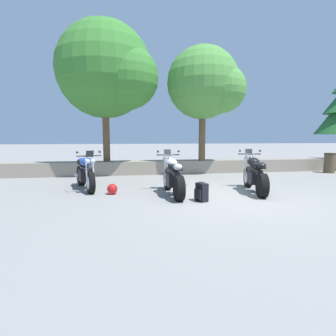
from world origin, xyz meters
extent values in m
plane|color=gray|center=(0.00, 0.00, 0.00)|extent=(120.00, 120.00, 0.00)
cube|color=gray|center=(0.00, 4.80, 0.28)|extent=(36.00, 0.80, 0.55)
cylinder|color=black|center=(-3.58, 1.10, 0.31)|extent=(0.33, 0.63, 0.62)
cylinder|color=black|center=(-4.03, 2.47, 0.31)|extent=(0.36, 0.65, 0.62)
cylinder|color=silver|center=(-3.58, 1.10, 0.31)|extent=(0.27, 0.42, 0.38)
cube|color=black|center=(-3.82, 1.83, 0.41)|extent=(0.45, 0.56, 0.34)
cube|color=#2D2D30|center=(-3.79, 1.74, 0.61)|extent=(0.48, 1.09, 0.12)
ellipsoid|color=#2347A8|center=(-3.74, 1.60, 0.83)|extent=(0.49, 0.60, 0.26)
cube|color=black|center=(-3.89, 2.05, 0.77)|extent=(0.42, 0.61, 0.12)
ellipsoid|color=#2347A8|center=(-3.98, 2.34, 0.81)|extent=(0.30, 0.33, 0.16)
cylinder|color=#2D2D30|center=(-3.60, 1.18, 1.03)|extent=(0.64, 0.24, 0.04)
sphere|color=silver|center=(-3.49, 1.07, 0.89)|extent=(0.13, 0.13, 0.13)
sphere|color=silver|center=(-3.62, 1.02, 0.89)|extent=(0.13, 0.13, 0.13)
cube|color=#26282D|center=(-3.57, 1.08, 1.09)|extent=(0.22, 0.15, 0.18)
cylinder|color=silver|center=(-4.10, 2.19, 0.36)|extent=(0.22, 0.40, 0.11)
cylinder|color=silver|center=(-3.50, 1.17, 0.67)|extent=(0.09, 0.17, 0.73)
cylinder|color=silver|center=(-3.67, 1.11, 0.67)|extent=(0.09, 0.17, 0.73)
sphere|color=#2D2D30|center=(-3.33, 1.31, 1.13)|extent=(0.07, 0.07, 0.07)
sphere|color=#2D2D30|center=(-3.90, 1.12, 1.13)|extent=(0.07, 0.07, 0.07)
cylinder|color=black|center=(-1.41, 1.31, 0.31)|extent=(0.15, 0.62, 0.62)
cylinder|color=black|center=(-1.38, -0.13, 0.31)|extent=(0.19, 0.62, 0.62)
cylinder|color=silver|center=(-1.41, 1.31, 0.31)|extent=(0.17, 0.39, 0.38)
cube|color=black|center=(-1.39, 0.54, 0.41)|extent=(0.33, 0.49, 0.34)
cube|color=#2D2D30|center=(-1.39, 0.64, 0.61)|extent=(0.16, 1.10, 0.12)
ellipsoid|color=#BCBCC1|center=(-1.40, 0.79, 0.83)|extent=(0.35, 0.53, 0.26)
cube|color=black|center=(-1.39, 0.31, 0.77)|extent=(0.27, 0.57, 0.12)
ellipsoid|color=#BCBCC1|center=(-1.38, 0.01, 0.81)|extent=(0.23, 0.28, 0.16)
cylinder|color=#2D2D30|center=(-1.41, 1.23, 1.03)|extent=(0.66, 0.05, 0.04)
sphere|color=silver|center=(-1.48, 1.37, 0.89)|extent=(0.13, 0.13, 0.13)
sphere|color=silver|center=(-1.34, 1.38, 0.89)|extent=(0.13, 0.13, 0.13)
cube|color=#26282D|center=(-1.41, 1.33, 1.09)|extent=(0.20, 0.10, 0.18)
cylinder|color=silver|center=(-1.22, 0.12, 0.36)|extent=(0.12, 0.38, 0.11)
cylinder|color=silver|center=(-1.50, 1.27, 0.67)|extent=(0.05, 0.16, 0.73)
cylinder|color=silver|center=(-1.32, 1.28, 0.67)|extent=(0.05, 0.16, 0.73)
sphere|color=#2D2D30|center=(-1.71, 1.19, 1.13)|extent=(0.07, 0.07, 0.07)
sphere|color=#2D2D30|center=(-1.11, 1.20, 1.13)|extent=(0.07, 0.07, 0.07)
cylinder|color=black|center=(1.10, 1.27, 0.31)|extent=(0.27, 0.64, 0.62)
cylinder|color=black|center=(0.78, -0.14, 0.31)|extent=(0.31, 0.64, 0.62)
cylinder|color=silver|center=(1.10, 1.27, 0.31)|extent=(0.24, 0.41, 0.38)
cube|color=black|center=(0.93, 0.51, 0.41)|extent=(0.42, 0.54, 0.34)
cube|color=#2D2D30|center=(0.95, 0.61, 0.61)|extent=(0.38, 1.10, 0.12)
ellipsoid|color=black|center=(0.99, 0.76, 0.83)|extent=(0.45, 0.58, 0.26)
cube|color=black|center=(0.88, 0.29, 0.77)|extent=(0.38, 0.60, 0.12)
ellipsoid|color=black|center=(0.81, 0.00, 0.81)|extent=(0.28, 0.32, 0.16)
cylinder|color=#2D2D30|center=(1.08, 1.19, 1.03)|extent=(0.65, 0.18, 0.04)
sphere|color=silver|center=(1.05, 1.34, 0.89)|extent=(0.13, 0.13, 0.13)
sphere|color=silver|center=(1.18, 1.31, 0.89)|extent=(0.13, 0.13, 0.13)
cube|color=#26282D|center=(1.11, 1.29, 1.09)|extent=(0.22, 0.14, 0.18)
cylinder|color=silver|center=(0.99, 0.06, 0.36)|extent=(0.19, 0.39, 0.11)
cylinder|color=silver|center=(1.00, 1.25, 0.67)|extent=(0.08, 0.17, 0.73)
cylinder|color=silver|center=(1.18, 1.21, 0.67)|extent=(0.08, 0.17, 0.73)
sphere|color=#2D2D30|center=(0.78, 1.22, 1.13)|extent=(0.07, 0.07, 0.07)
sphere|color=#2D2D30|center=(1.37, 1.08, 1.13)|extent=(0.07, 0.07, 0.07)
cube|color=black|center=(-0.84, -0.25, 0.22)|extent=(0.27, 0.34, 0.44)
cube|color=black|center=(-0.95, -0.29, 0.18)|extent=(0.12, 0.24, 0.24)
ellipsoid|color=black|center=(-0.84, -0.25, 0.43)|extent=(0.25, 0.32, 0.08)
cube|color=black|center=(-0.72, -0.30, 0.24)|extent=(0.04, 0.06, 0.37)
cube|color=black|center=(-0.77, -0.14, 0.24)|extent=(0.04, 0.06, 0.37)
sphere|color=#B21919|center=(-2.99, 0.94, 0.14)|extent=(0.28, 0.28, 0.28)
ellipsoid|color=black|center=(-2.99, 0.86, 0.15)|extent=(0.23, 0.06, 0.12)
cube|color=#B21919|center=(-2.99, 0.86, 0.07)|extent=(0.20, 0.08, 0.08)
cylinder|color=brown|center=(-3.35, 4.94, 1.67)|extent=(0.28, 0.28, 2.23)
sphere|color=#387A2D|center=(-3.35, 4.94, 4.20)|extent=(3.80, 3.80, 3.80)
sphere|color=#387A2D|center=(-2.50, 4.37, 3.82)|extent=(2.47, 2.47, 2.47)
cylinder|color=brown|center=(0.62, 4.56, 1.60)|extent=(0.28, 0.28, 2.11)
sphere|color=#4C8E3D|center=(0.62, 4.56, 3.77)|extent=(2.96, 2.96, 2.96)
sphere|color=#4C8E3D|center=(1.29, 4.12, 3.47)|extent=(1.93, 1.93, 1.93)
cylinder|color=brown|center=(6.14, 3.78, 0.40)|extent=(0.44, 0.44, 0.80)
cylinder|color=#30271B|center=(6.14, 3.78, 0.83)|extent=(0.46, 0.46, 0.06)
camera|label=1|loc=(-2.70, -6.23, 1.52)|focal=28.17mm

